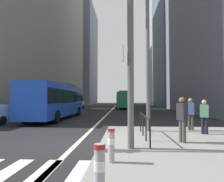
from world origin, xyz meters
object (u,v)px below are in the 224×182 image
object	(u,v)px
street_lamp_post	(148,35)
car_oncoming_mid	(77,104)
city_bus_red_receding	(123,99)
pedestrian_walking	(182,117)
pedestrian_far	(204,115)
pedestrian_waiting	(190,112)
city_bus_red_distant	(126,99)
city_bus_blue_oncoming	(57,99)
bollard_left	(111,143)
traffic_signal_gantry	(71,34)
car_receding_near	(129,102)
bollard_front	(100,169)

from	to	relation	value
street_lamp_post	car_oncoming_mid	bearing A→B (deg)	110.37
city_bus_red_receding	pedestrian_walking	bearing A→B (deg)	-86.13
pedestrian_far	pedestrian_waiting	bearing A→B (deg)	103.91
street_lamp_post	pedestrian_walking	world-z (taller)	street_lamp_post
city_bus_red_distant	car_oncoming_mid	xyz separation A→B (m)	(-9.92, -20.30, -0.85)
city_bus_blue_oncoming	car_oncoming_mid	distance (m)	19.77
city_bus_blue_oncoming	street_lamp_post	size ratio (longest dim) A/B	1.41
street_lamp_post	bollard_left	bearing A→B (deg)	-107.36
city_bus_red_receding	city_bus_red_distant	distance (m)	18.75
traffic_signal_gantry	street_lamp_post	xyz separation A→B (m)	(3.19, 3.80, 1.16)
pedestrian_far	car_oncoming_mid	bearing A→B (deg)	114.34
bollard_left	pedestrian_walking	bearing A→B (deg)	44.40
city_bus_blue_oncoming	street_lamp_post	distance (m)	11.27
car_receding_near	car_oncoming_mid	bearing A→B (deg)	-110.24
bollard_front	pedestrian_walking	world-z (taller)	pedestrian_walking
car_oncoming_mid	pedestrian_walking	bearing A→B (deg)	-69.74
traffic_signal_gantry	bollard_left	size ratio (longest dim) A/B	7.08
city_bus_red_distant	street_lamp_post	distance (m)	47.69
city_bus_blue_oncoming	traffic_signal_gantry	size ratio (longest dim) A/B	1.79
city_bus_red_distant	pedestrian_walking	size ratio (longest dim) A/B	6.67
car_oncoming_mid	bollard_front	bearing A→B (deg)	-76.38
car_receding_near	pedestrian_far	size ratio (longest dim) A/B	2.72
city_bus_red_receding	car_oncoming_mid	bearing A→B (deg)	-170.02
city_bus_blue_oncoming	car_receding_near	distance (m)	49.63
city_bus_blue_oncoming	city_bus_red_receding	size ratio (longest dim) A/B	0.98
pedestrian_waiting	pedestrian_far	size ratio (longest dim) A/B	1.05
city_bus_red_receding	car_receding_near	size ratio (longest dim) A/B	2.57
traffic_signal_gantry	pedestrian_walking	world-z (taller)	traffic_signal_gantry
city_bus_red_distant	bollard_front	distance (m)	54.93
traffic_signal_gantry	pedestrian_walking	xyz separation A→B (m)	(4.15, 1.04, -2.99)
city_bus_red_receding	traffic_signal_gantry	bearing A→B (deg)	-93.52
bollard_front	bollard_left	bearing A→B (deg)	87.76
city_bus_red_distant	bollard_left	xyz separation A→B (m)	(-1.46, -52.88, -1.19)
car_receding_near	bollard_left	xyz separation A→B (m)	(-2.37, -61.95, -0.34)
car_receding_near	traffic_signal_gantry	distance (m)	60.64
pedestrian_walking	pedestrian_far	size ratio (longest dim) A/B	1.07
city_bus_red_distant	car_receding_near	size ratio (longest dim) A/B	2.61
city_bus_blue_oncoming	city_bus_red_distant	xyz separation A→B (m)	(7.27, 39.87, 0.00)
city_bus_blue_oncoming	traffic_signal_gantry	world-z (taller)	traffic_signal_gantry
car_oncoming_mid	street_lamp_post	size ratio (longest dim) A/B	0.58
city_bus_red_distant	pedestrian_far	distance (m)	48.46
pedestrian_waiting	traffic_signal_gantry	bearing A→B (deg)	-143.21
pedestrian_walking	car_oncoming_mid	bearing A→B (deg)	110.26
traffic_signal_gantry	pedestrian_waiting	size ratio (longest dim) A/B	3.65
pedestrian_walking	pedestrian_waiting	bearing A→B (deg)	66.32
car_oncoming_mid	traffic_signal_gantry	xyz separation A→B (m)	(6.93, -31.06, 3.13)
bollard_front	traffic_signal_gantry	bearing A→B (deg)	112.27
pedestrian_waiting	city_bus_red_receding	bearing A→B (deg)	96.96
bollard_left	pedestrian_far	world-z (taller)	pedestrian_far
traffic_signal_gantry	car_oncoming_mid	bearing A→B (deg)	102.58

